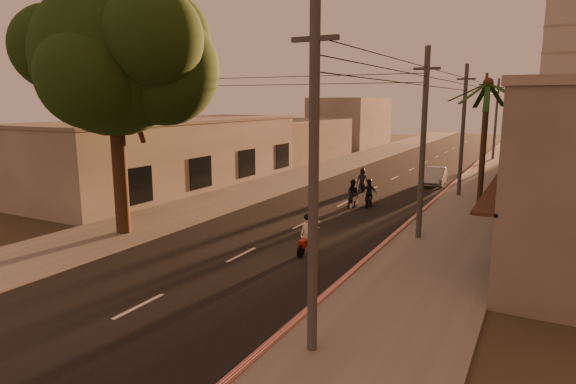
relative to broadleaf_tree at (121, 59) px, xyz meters
name	(u,v)px	position (x,y,z in m)	size (l,w,h in m)	color
ground	(213,269)	(6.61, -2.14, -8.48)	(160.00, 160.00, 0.00)	#383023
road	(373,189)	(6.61, 17.86, -8.47)	(10.00, 140.00, 0.02)	black
sidewalk_right	(478,197)	(14.11, 17.86, -8.42)	(5.00, 140.00, 0.12)	slate
sidewalk_left	(286,181)	(-0.89, 17.86, -8.42)	(5.00, 140.00, 0.12)	slate
curb_stripe	(427,207)	(11.71, 12.86, -8.38)	(0.20, 60.00, 0.20)	red
left_building	(175,153)	(-7.37, 11.86, -5.88)	(8.20, 24.20, 5.20)	#A8A398
broadleaf_tree	(121,59)	(0.00, 0.00, 0.00)	(9.60, 8.70, 12.10)	black
palm_tree	(488,91)	(14.61, 13.86, -1.33)	(5.00, 5.00, 8.20)	black
utility_poles	(465,101)	(12.81, 17.86, -1.94)	(1.20, 48.26, 9.00)	#38383A
filler_right	(575,135)	(20.61, 42.86, -5.48)	(8.00, 14.00, 6.00)	#A8A398
filler_left_near	(294,140)	(-7.39, 31.86, -6.28)	(8.00, 14.00, 4.40)	#A8A398
filler_left_far	(350,122)	(-7.39, 49.86, -4.98)	(8.00, 14.00, 7.00)	#A8A398
scooter_red	(307,236)	(9.07, 1.33, -7.68)	(0.70, 1.86, 1.83)	black
scooter_mid_a	(353,194)	(7.51, 11.18, -7.66)	(0.89, 1.84, 1.81)	black
scooter_mid_b	(369,194)	(8.31, 11.83, -7.67)	(1.11, 1.81, 1.78)	black
scooter_far_a	(362,181)	(6.20, 16.60, -7.68)	(1.17, 1.70, 1.75)	black
parked_car	(435,176)	(10.38, 21.90, -7.78)	(1.83, 4.32, 1.39)	#9FA2A7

